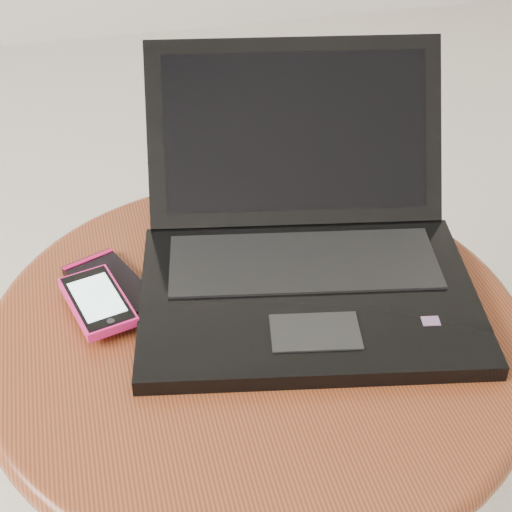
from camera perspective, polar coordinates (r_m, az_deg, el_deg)
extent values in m
cylinder|color=#5F3510|center=(1.00, 0.06, -14.60)|extent=(0.09, 0.09, 0.40)
cylinder|color=#5B2411|center=(0.84, 0.07, -5.44)|extent=(0.55, 0.55, 0.03)
torus|color=#5B2411|center=(0.84, 0.07, -5.44)|extent=(0.58, 0.58, 0.03)
cube|color=black|center=(0.85, 3.81, -3.04)|extent=(0.40, 0.31, 0.02)
cube|color=black|center=(0.88, 3.48, -0.41)|extent=(0.31, 0.16, 0.00)
cube|color=black|center=(0.79, 4.34, -5.53)|extent=(0.10, 0.07, 0.00)
cube|color=red|center=(0.82, 12.61, -4.64)|extent=(0.02, 0.02, 0.00)
cube|color=black|center=(0.94, 2.85, 9.01)|extent=(0.37, 0.19, 0.19)
cube|color=black|center=(0.93, 2.88, 9.03)|extent=(0.32, 0.16, 0.16)
cube|color=black|center=(0.88, -10.53, -2.23)|extent=(0.10, 0.13, 0.01)
cube|color=#B50E48|center=(0.91, -12.14, -0.23)|extent=(0.06, 0.03, 0.00)
cube|color=#EF1F74|center=(0.85, -11.47, -3.28)|extent=(0.08, 0.11, 0.01)
cube|color=black|center=(0.84, -11.52, -2.98)|extent=(0.07, 0.11, 0.00)
cube|color=silver|center=(0.84, -11.53, -2.94)|extent=(0.06, 0.08, 0.00)
cylinder|color=black|center=(0.81, -10.55, -4.67)|extent=(0.01, 0.01, 0.00)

